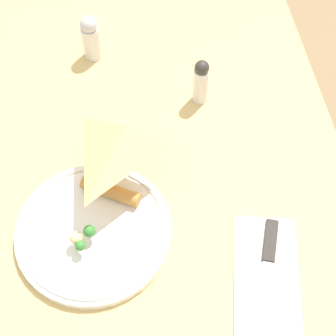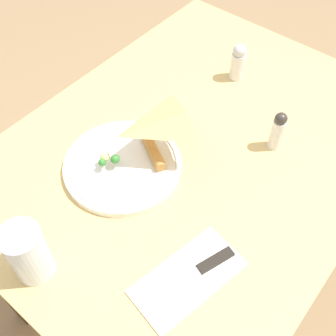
{
  "view_description": "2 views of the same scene",
  "coord_description": "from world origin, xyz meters",
  "px_view_note": "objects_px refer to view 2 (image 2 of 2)",
  "views": [
    {
      "loc": [
        0.53,
        -0.01,
        1.48
      ],
      "look_at": [
        0.07,
        0.05,
        0.74
      ],
      "focal_mm": 55.0,
      "sensor_mm": 36.0,
      "label": 1
    },
    {
      "loc": [
        0.52,
        0.35,
        1.42
      ],
      "look_at": [
        0.1,
        0.0,
        0.73
      ],
      "focal_mm": 45.0,
      "sensor_mm": 36.0,
      "label": 2
    }
  ],
  "objects_px": {
    "dining_table": "(194,176)",
    "pepper_shaker": "(278,130)",
    "napkin_folded": "(188,278)",
    "plate_pizza": "(123,164)",
    "butter_knife": "(193,274)",
    "salt_shaker": "(238,62)",
    "milk_glass": "(29,254)"
  },
  "relations": [
    {
      "from": "dining_table",
      "to": "pepper_shaker",
      "type": "xyz_separation_m",
      "value": [
        -0.11,
        0.13,
        0.16
      ]
    },
    {
      "from": "dining_table",
      "to": "napkin_folded",
      "type": "relative_size",
      "value": 4.46
    },
    {
      "from": "plate_pizza",
      "to": "butter_knife",
      "type": "relative_size",
      "value": 1.31
    },
    {
      "from": "salt_shaker",
      "to": "pepper_shaker",
      "type": "bearing_deg",
      "value": 53.87
    },
    {
      "from": "dining_table",
      "to": "plate_pizza",
      "type": "bearing_deg",
      "value": -29.43
    },
    {
      "from": "napkin_folded",
      "to": "plate_pizza",
      "type": "bearing_deg",
      "value": -112.86
    },
    {
      "from": "milk_glass",
      "to": "napkin_folded",
      "type": "xyz_separation_m",
      "value": [
        -0.16,
        0.23,
        -0.06
      ]
    },
    {
      "from": "butter_knife",
      "to": "dining_table",
      "type": "bearing_deg",
      "value": -125.09
    },
    {
      "from": "dining_table",
      "to": "milk_glass",
      "type": "height_order",
      "value": "milk_glass"
    },
    {
      "from": "milk_glass",
      "to": "dining_table",
      "type": "bearing_deg",
      "value": 173.72
    },
    {
      "from": "plate_pizza",
      "to": "salt_shaker",
      "type": "bearing_deg",
      "value": 177.18
    },
    {
      "from": "plate_pizza",
      "to": "pepper_shaker",
      "type": "xyz_separation_m",
      "value": [
        -0.26,
        0.22,
        0.04
      ]
    },
    {
      "from": "napkin_folded",
      "to": "pepper_shaker",
      "type": "distance_m",
      "value": 0.38
    },
    {
      "from": "dining_table",
      "to": "plate_pizza",
      "type": "height_order",
      "value": "plate_pizza"
    },
    {
      "from": "plate_pizza",
      "to": "butter_knife",
      "type": "distance_m",
      "value": 0.29
    },
    {
      "from": "milk_glass",
      "to": "napkin_folded",
      "type": "distance_m",
      "value": 0.28
    },
    {
      "from": "milk_glass",
      "to": "pepper_shaker",
      "type": "xyz_separation_m",
      "value": [
        -0.53,
        0.18,
        -0.01
      ]
    },
    {
      "from": "salt_shaker",
      "to": "butter_knife",
      "type": "bearing_deg",
      "value": 25.88
    },
    {
      "from": "dining_table",
      "to": "napkin_folded",
      "type": "distance_m",
      "value": 0.34
    },
    {
      "from": "dining_table",
      "to": "salt_shaker",
      "type": "bearing_deg",
      "value": -165.87
    },
    {
      "from": "pepper_shaker",
      "to": "salt_shaker",
      "type": "bearing_deg",
      "value": -126.13
    },
    {
      "from": "dining_table",
      "to": "plate_pizza",
      "type": "relative_size",
      "value": 3.88
    },
    {
      "from": "plate_pizza",
      "to": "napkin_folded",
      "type": "bearing_deg",
      "value": 67.14
    },
    {
      "from": "plate_pizza",
      "to": "dining_table",
      "type": "bearing_deg",
      "value": 150.57
    },
    {
      "from": "pepper_shaker",
      "to": "napkin_folded",
      "type": "bearing_deg",
      "value": 6.84
    },
    {
      "from": "napkin_folded",
      "to": "butter_knife",
      "type": "distance_m",
      "value": 0.01
    },
    {
      "from": "dining_table",
      "to": "plate_pizza",
      "type": "distance_m",
      "value": 0.21
    },
    {
      "from": "dining_table",
      "to": "butter_knife",
      "type": "xyz_separation_m",
      "value": [
        0.25,
        0.18,
        0.12
      ]
    },
    {
      "from": "butter_knife",
      "to": "plate_pizza",
      "type": "bearing_deg",
      "value": -91.81
    },
    {
      "from": "dining_table",
      "to": "pepper_shaker",
      "type": "relative_size",
      "value": 9.8
    },
    {
      "from": "plate_pizza",
      "to": "pepper_shaker",
      "type": "bearing_deg",
      "value": 140.14
    },
    {
      "from": "butter_knife",
      "to": "milk_glass",
      "type": "bearing_deg",
      "value": -34.25
    }
  ]
}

